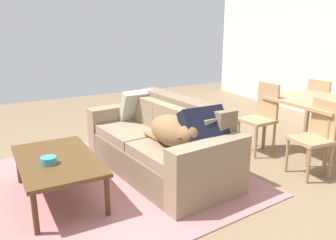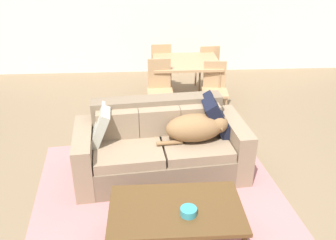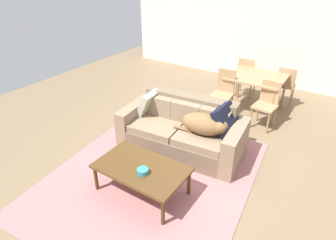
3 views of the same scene
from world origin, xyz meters
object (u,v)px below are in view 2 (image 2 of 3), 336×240
couch (161,147)px  dining_chair_near_right (215,87)px  throw_pillow_by_right_arm (217,115)px  dining_chair_near_left (160,87)px  dog_on_left_cushion (197,127)px  bowl_on_coffee_table (189,212)px  throw_pillow_by_left_arm (100,125)px  coffee_table (176,211)px  dining_table (186,65)px  dining_chair_far_right (208,64)px  dining_chair_far_left (161,65)px

couch → dining_chair_near_right: (0.93, 1.53, 0.16)m
throw_pillow_by_right_arm → dining_chair_near_right: throw_pillow_by_right_arm is taller
dining_chair_near_right → dining_chair_near_left: bearing=-174.0°
dog_on_left_cushion → bowl_on_coffee_table: size_ratio=5.71×
throw_pillow_by_left_arm → dining_chair_near_right: dining_chair_near_right is taller
dining_chair_near_right → coffee_table: bearing=-102.0°
couch → throw_pillow_by_right_arm: 0.80m
couch → throw_pillow_by_left_arm: size_ratio=4.85×
dining_table → dining_chair_near_right: dining_chair_near_right is taller
bowl_on_coffee_table → dining_chair_far_right: (0.81, 4.02, 0.02)m
couch → coffee_table: size_ratio=1.72×
dining_chair_near_left → dining_chair_near_right: (0.88, 0.02, -0.03)m
coffee_table → dining_chair_far_left: 3.91m
dog_on_left_cushion → dining_chair_far_left: (-0.31, 2.74, -0.13)m
throw_pillow_by_right_arm → dining_table: throw_pillow_by_right_arm is taller
dining_table → throw_pillow_by_right_arm: bearing=-84.8°
dining_chair_near_left → dining_chair_far_left: 1.15m
throw_pillow_by_right_arm → dining_chair_far_right: bearing=83.2°
throw_pillow_by_left_arm → coffee_table: (0.80, -1.23, -0.27)m
throw_pillow_by_right_arm → coffee_table: (-0.61, -1.37, -0.29)m
bowl_on_coffee_table → dining_chair_far_left: 4.00m
throw_pillow_by_left_arm → dining_chair_far_right: throw_pillow_by_left_arm is taller
dining_table → dining_chair_far_right: (0.48, 0.61, -0.20)m
dining_table → dining_chair_near_right: size_ratio=1.24×
throw_pillow_by_right_arm → dining_table: (-0.18, 1.94, 0.01)m
dining_chair_near_left → coffee_table: bearing=-91.7°
dining_chair_near_right → dining_chair_far_left: 1.39m
dining_table → dining_chair_near_left: bearing=-130.3°
bowl_on_coffee_table → dining_chair_near_left: size_ratio=0.16×
dining_table → dining_chair_far_left: dining_chair_far_left is taller
throw_pillow_by_left_arm → bowl_on_coffee_table: (0.90, -1.33, -0.19)m
bowl_on_coffee_table → dining_chair_far_right: size_ratio=0.17×
couch → dining_chair_near_right: size_ratio=2.36×
couch → bowl_on_coffee_table: 1.36m
coffee_table → dining_chair_near_right: bearing=73.1°
dining_chair_far_right → dining_table: bearing=46.7°
throw_pillow_by_right_arm → dining_chair_near_left: bearing=115.0°
dog_on_left_cushion → couch: bearing=164.5°
dining_chair_far_right → coffee_table: bearing=71.8°
dining_chair_far_left → bowl_on_coffee_table: bearing=88.0°
throw_pillow_by_right_arm → dining_chair_far_left: throw_pillow_by_right_arm is taller
dog_on_left_cushion → bowl_on_coffee_table: 1.30m
dining_chair_far_left → dining_table: bearing=121.4°
throw_pillow_by_left_arm → throw_pillow_by_right_arm: 1.42m
dining_table → dining_chair_far_left: 0.74m
dining_table → dining_chair_near_left: 0.74m
throw_pillow_by_right_arm → dining_chair_near_right: (0.23, 1.40, -0.19)m
couch → dining_chair_near_left: size_ratio=2.21×
dining_chair_far_right → dog_on_left_cushion: bearing=73.2°
couch → dining_table: (0.52, 2.07, 0.36)m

